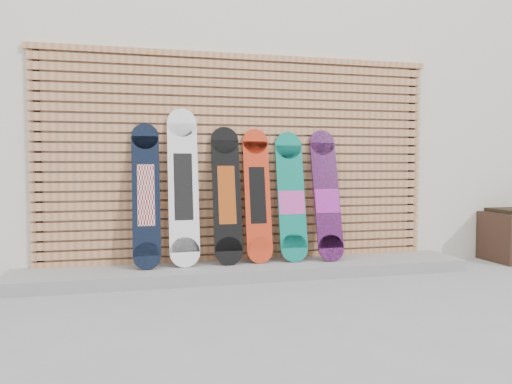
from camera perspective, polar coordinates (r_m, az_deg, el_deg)
ground at (r=4.55m, az=2.91°, el=-11.24°), size 80.00×80.00×0.00m
building at (r=7.95m, az=-0.90°, el=7.92°), size 12.00×5.00×3.60m
concrete_step at (r=5.14m, az=-0.92°, el=-8.89°), size 4.60×0.70×0.12m
slat_wall at (r=5.31m, az=-1.63°, el=3.97°), size 4.26×0.08×2.29m
snowboard_0 at (r=5.01m, az=-12.46°, el=-0.35°), size 0.27×0.33×1.43m
snowboard_1 at (r=5.04m, az=-8.32°, el=0.61°), size 0.30×0.30×1.58m
snowboard_2 at (r=5.10m, az=-3.37°, el=-0.34°), size 0.29×0.31×1.41m
snowboard_3 at (r=5.19m, az=0.17°, el=-0.37°), size 0.27×0.28×1.39m
snowboard_4 at (r=5.27m, az=4.05°, el=-0.57°), size 0.30×0.30×1.36m
snowboard_5 at (r=5.38m, az=8.07°, el=-0.39°), size 0.28×0.37×1.39m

